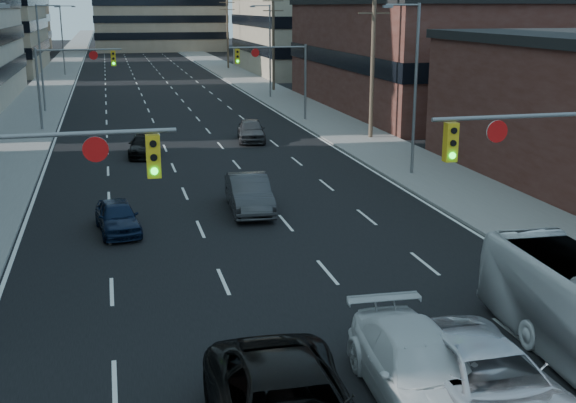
# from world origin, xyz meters

# --- Properties ---
(road_surface) EXTENTS (18.00, 300.00, 0.02)m
(road_surface) POSITION_xyz_m (0.00, 130.00, 0.01)
(road_surface) COLOR black
(road_surface) RESTS_ON ground
(sidewalk_left) EXTENTS (5.00, 300.00, 0.15)m
(sidewalk_left) POSITION_xyz_m (-11.50, 130.00, 0.07)
(sidewalk_left) COLOR slate
(sidewalk_left) RESTS_ON ground
(sidewalk_right) EXTENTS (5.00, 300.00, 0.15)m
(sidewalk_right) POSITION_xyz_m (11.50, 130.00, 0.07)
(sidewalk_right) COLOR slate
(sidewalk_right) RESTS_ON ground
(storefront_right_mid) EXTENTS (20.00, 30.00, 9.00)m
(storefront_right_mid) POSITION_xyz_m (24.00, 50.00, 4.50)
(storefront_right_mid) COLOR #472119
(storefront_right_mid) RESTS_ON ground
(office_right_far) EXTENTS (22.00, 28.00, 14.00)m
(office_right_far) POSITION_xyz_m (25.00, 88.00, 7.00)
(office_right_far) COLOR gray
(office_right_far) RESTS_ON ground
(bg_block_right) EXTENTS (22.00, 22.00, 12.00)m
(bg_block_right) POSITION_xyz_m (32.00, 130.00, 6.00)
(bg_block_right) COLOR gray
(bg_block_right) RESTS_ON ground
(signal_near_left) EXTENTS (6.59, 0.33, 6.00)m
(signal_near_left) POSITION_xyz_m (-7.45, 8.00, 4.33)
(signal_near_left) COLOR slate
(signal_near_left) RESTS_ON ground
(signal_near_right) EXTENTS (6.59, 0.33, 6.00)m
(signal_near_right) POSITION_xyz_m (7.45, 8.00, 4.33)
(signal_near_right) COLOR slate
(signal_near_right) RESTS_ON ground
(signal_far_left) EXTENTS (6.09, 0.33, 6.00)m
(signal_far_left) POSITION_xyz_m (-7.68, 45.00, 4.30)
(signal_far_left) COLOR slate
(signal_far_left) RESTS_ON ground
(signal_far_right) EXTENTS (6.09, 0.33, 6.00)m
(signal_far_right) POSITION_xyz_m (7.68, 45.00, 4.30)
(signal_far_right) COLOR slate
(signal_far_right) RESTS_ON ground
(utility_pole_block) EXTENTS (2.20, 0.28, 11.00)m
(utility_pole_block) POSITION_xyz_m (12.20, 36.00, 5.78)
(utility_pole_block) COLOR #4C3D2D
(utility_pole_block) RESTS_ON ground
(utility_pole_midblock) EXTENTS (2.20, 0.28, 11.00)m
(utility_pole_midblock) POSITION_xyz_m (12.20, 66.00, 5.78)
(utility_pole_midblock) COLOR #4C3D2D
(utility_pole_midblock) RESTS_ON ground
(utility_pole_distant) EXTENTS (2.20, 0.28, 11.00)m
(utility_pole_distant) POSITION_xyz_m (12.20, 96.00, 5.78)
(utility_pole_distant) COLOR #4C3D2D
(utility_pole_distant) RESTS_ON ground
(streetlight_left_mid) EXTENTS (2.03, 0.22, 9.00)m
(streetlight_left_mid) POSITION_xyz_m (-10.34, 55.00, 5.05)
(streetlight_left_mid) COLOR slate
(streetlight_left_mid) RESTS_ON ground
(streetlight_left_far) EXTENTS (2.03, 0.22, 9.00)m
(streetlight_left_far) POSITION_xyz_m (-10.34, 90.00, 5.05)
(streetlight_left_far) COLOR slate
(streetlight_left_far) RESTS_ON ground
(streetlight_right_near) EXTENTS (2.03, 0.22, 9.00)m
(streetlight_right_near) POSITION_xyz_m (10.34, 25.00, 5.05)
(streetlight_right_near) COLOR slate
(streetlight_right_near) RESTS_ON ground
(streetlight_right_far) EXTENTS (2.03, 0.22, 9.00)m
(streetlight_right_far) POSITION_xyz_m (10.34, 60.00, 5.05)
(streetlight_right_far) COLOR slate
(streetlight_right_far) RESTS_ON ground
(white_van) EXTENTS (2.56, 5.72, 1.63)m
(white_van) POSITION_xyz_m (1.38, 3.48, 0.81)
(white_van) COLOR silver
(white_van) RESTS_ON ground
(silver_suv) EXTENTS (2.77, 6.00, 1.67)m
(silver_suv) POSITION_xyz_m (2.56, 2.53, 0.83)
(silver_suv) COLOR silver
(silver_suv) RESTS_ON ground
(sedan_blue) EXTENTS (1.98, 3.97, 1.30)m
(sedan_blue) POSITION_xyz_m (-5.07, 18.45, 0.65)
(sedan_blue) COLOR black
(sedan_blue) RESTS_ON ground
(sedan_grey_center) EXTENTS (1.97, 4.97, 1.61)m
(sedan_grey_center) POSITION_xyz_m (0.67, 20.23, 0.80)
(sedan_grey_center) COLOR #323234
(sedan_grey_center) RESTS_ON ground
(sedan_black_far) EXTENTS (2.19, 4.52, 1.27)m
(sedan_black_far) POSITION_xyz_m (-3.20, 33.96, 0.63)
(sedan_black_far) COLOR black
(sedan_black_far) RESTS_ON ground
(sedan_grey_right) EXTENTS (2.38, 4.64, 1.51)m
(sedan_grey_right) POSITION_xyz_m (4.08, 37.21, 0.75)
(sedan_grey_right) COLOR #353538
(sedan_grey_right) RESTS_ON ground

